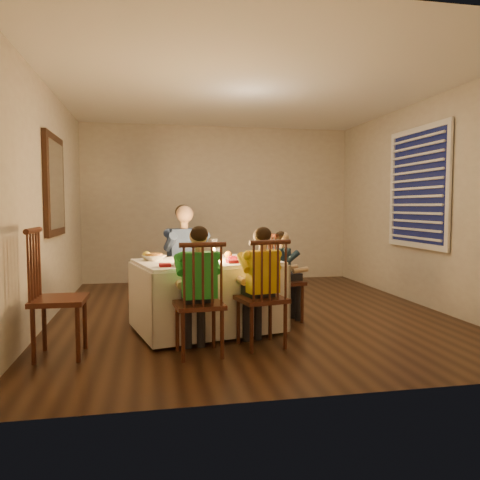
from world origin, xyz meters
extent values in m
plane|color=black|center=(0.00, 0.00, 0.00)|extent=(5.00, 5.00, 0.00)
cube|color=beige|center=(-2.25, 0.00, 1.30)|extent=(0.02, 5.00, 2.60)
cube|color=beige|center=(2.25, 0.00, 1.30)|extent=(0.02, 5.00, 2.60)
cube|color=beige|center=(0.00, 2.50, 1.30)|extent=(4.50, 0.02, 2.60)
plane|color=white|center=(0.00, 0.00, 2.60)|extent=(5.00, 5.00, 0.00)
cube|color=white|center=(-0.59, -0.70, 0.70)|extent=(1.53, 1.25, 0.04)
cube|color=white|center=(-0.71, -0.23, 0.36)|extent=(1.34, 0.35, 0.66)
cube|color=white|center=(-0.47, -1.17, 0.36)|extent=(1.34, 0.35, 0.66)
cube|color=white|center=(0.07, -0.53, 0.36)|extent=(0.26, 0.97, 0.66)
cube|color=white|center=(-1.25, -0.86, 0.36)|extent=(0.26, 0.97, 0.66)
cylinder|color=white|center=(-0.62, -0.44, 0.73)|extent=(0.32, 0.32, 0.02)
cylinder|color=white|center=(-0.84, -1.07, 0.73)|extent=(0.32, 0.32, 0.02)
cylinder|color=white|center=(-0.20, -0.90, 0.73)|extent=(0.32, 0.32, 0.02)
cylinder|color=white|center=(-0.13, -0.58, 0.73)|extent=(0.32, 0.32, 0.02)
cylinder|color=white|center=(-0.65, -0.71, 0.77)|extent=(0.06, 0.06, 0.10)
cylinder|color=white|center=(-0.51, -0.68, 0.77)|extent=(0.06, 0.06, 0.10)
sphere|color=yellow|center=(-1.19, -0.55, 0.76)|extent=(0.09, 0.09, 0.09)
sphere|color=orange|center=(-0.35, -0.59, 0.76)|extent=(0.08, 0.08, 0.08)
imported|color=white|center=(-1.11, -0.58, 0.74)|extent=(0.31, 0.31, 0.06)
cube|color=black|center=(-2.22, 0.30, 1.50)|extent=(0.05, 0.95, 1.15)
cube|color=white|center=(-2.19, 0.30, 1.50)|extent=(0.01, 0.78, 0.98)
cube|color=black|center=(2.23, 0.10, 1.50)|extent=(0.01, 1.20, 1.40)
cube|color=white|center=(2.21, 0.10, 1.50)|extent=(0.03, 1.34, 1.54)
camera|label=1|loc=(-1.14, -5.37, 1.26)|focal=35.00mm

